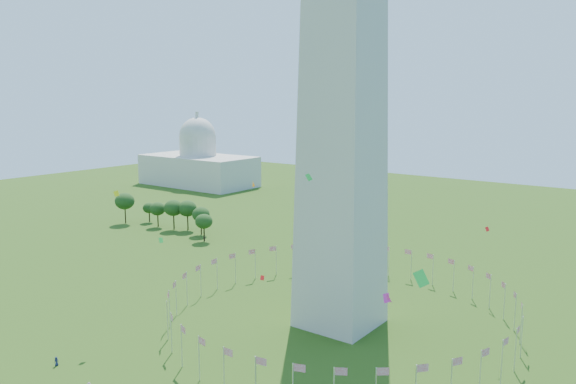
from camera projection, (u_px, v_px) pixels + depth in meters
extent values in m
cylinder|color=silver|center=(515.00, 350.00, 109.30)|extent=(0.24, 0.24, 9.00)
cylinder|color=silver|center=(522.00, 337.00, 115.15)|extent=(0.24, 0.24, 9.00)
cylinder|color=silver|center=(521.00, 325.00, 121.54)|extent=(0.24, 0.24, 9.00)
cylinder|color=silver|center=(515.00, 313.00, 128.27)|extent=(0.24, 0.24, 9.00)
cylinder|color=silver|center=(504.00, 302.00, 135.14)|extent=(0.24, 0.24, 9.00)
cylinder|color=silver|center=(490.00, 292.00, 141.95)|extent=(0.24, 0.24, 9.00)
cylinder|color=silver|center=(473.00, 283.00, 148.47)|extent=(0.24, 0.24, 9.00)
cylinder|color=silver|center=(454.00, 276.00, 154.52)|extent=(0.24, 0.24, 9.00)
cylinder|color=silver|center=(433.00, 270.00, 159.91)|extent=(0.24, 0.24, 9.00)
cylinder|color=silver|center=(411.00, 265.00, 164.48)|extent=(0.24, 0.24, 9.00)
cylinder|color=silver|center=(389.00, 261.00, 168.09)|extent=(0.24, 0.24, 9.00)
cylinder|color=silver|center=(366.00, 259.00, 170.62)|extent=(0.24, 0.24, 9.00)
cylinder|color=silver|center=(343.00, 258.00, 172.01)|extent=(0.24, 0.24, 9.00)
cylinder|color=silver|center=(320.00, 257.00, 172.21)|extent=(0.24, 0.24, 9.00)
cylinder|color=silver|center=(298.00, 258.00, 171.21)|extent=(0.24, 0.24, 9.00)
cylinder|color=silver|center=(276.00, 260.00, 169.05)|extent=(0.24, 0.24, 9.00)
cylinder|color=silver|center=(255.00, 264.00, 165.79)|extent=(0.24, 0.24, 9.00)
cylinder|color=silver|center=(235.00, 268.00, 161.52)|extent=(0.24, 0.24, 9.00)
cylinder|color=silver|center=(217.00, 274.00, 156.39)|extent=(0.24, 0.24, 9.00)
cylinder|color=silver|center=(201.00, 281.00, 150.53)|extent=(0.24, 0.24, 9.00)
cylinder|color=silver|center=(187.00, 289.00, 144.15)|extent=(0.24, 0.24, 9.00)
cylinder|color=silver|center=(176.00, 298.00, 137.41)|extent=(0.24, 0.24, 9.00)
cylinder|color=silver|center=(169.00, 309.00, 130.54)|extent=(0.24, 0.24, 9.00)
cylinder|color=silver|center=(168.00, 320.00, 123.74)|extent=(0.24, 0.24, 9.00)
cylinder|color=silver|center=(171.00, 333.00, 117.22)|extent=(0.24, 0.24, 9.00)
cylinder|color=silver|center=(182.00, 346.00, 111.17)|extent=(0.24, 0.24, 9.00)
cylinder|color=silver|center=(199.00, 358.00, 105.78)|extent=(0.24, 0.24, 9.00)
cylinder|color=silver|center=(224.00, 370.00, 101.21)|extent=(0.24, 0.24, 9.00)
cylinder|color=silver|center=(256.00, 380.00, 97.60)|extent=(0.24, 0.24, 9.00)
cylinder|color=silver|center=(451.00, 383.00, 96.64)|extent=(0.24, 0.24, 9.00)
cylinder|color=silver|center=(480.00, 374.00, 99.90)|extent=(0.24, 0.24, 9.00)
cylinder|color=silver|center=(502.00, 363.00, 104.17)|extent=(0.24, 0.24, 9.00)
imported|color=#1C2343|center=(56.00, 361.00, 112.29)|extent=(0.68, 0.95, 1.87)
plane|color=#CC2699|center=(389.00, 298.00, 90.88)|extent=(1.48, 1.74, 2.14)
plane|color=green|center=(421.00, 278.00, 57.61)|extent=(1.50, 1.74, 1.81)
plane|color=yellow|center=(116.00, 194.00, 128.19)|extent=(0.59, 1.60, 1.63)
plane|color=orange|center=(253.00, 185.00, 140.22)|extent=(0.79, 1.71, 1.85)
plane|color=red|center=(262.00, 278.00, 135.86)|extent=(1.44, 0.61, 1.31)
plane|color=green|center=(309.00, 177.00, 114.00)|extent=(1.40, 1.39, 1.56)
plane|color=red|center=(487.00, 229.00, 119.14)|extent=(0.39, 1.14, 1.13)
plane|color=#CC2699|center=(386.00, 298.00, 98.22)|extent=(1.76, 0.68, 1.67)
plane|color=green|center=(161.00, 240.00, 169.05)|extent=(1.71, 1.65, 1.55)
ellipsoid|color=#27521B|center=(125.00, 209.00, 237.89)|extent=(8.17, 8.17, 12.76)
ellipsoid|color=#27521B|center=(149.00, 213.00, 240.54)|extent=(5.30, 5.30, 8.28)
ellipsoid|color=#27521B|center=(158.00, 215.00, 231.79)|extent=(6.46, 6.46, 10.09)
ellipsoid|color=#27521B|center=(174.00, 215.00, 226.73)|extent=(7.63, 7.63, 11.93)
ellipsoid|color=#27521B|center=(188.00, 216.00, 225.92)|extent=(7.58, 7.58, 11.84)
ellipsoid|color=#27521B|center=(201.00, 221.00, 218.47)|extent=(6.86, 6.86, 10.72)
ellipsoid|color=#27521B|center=(204.00, 228.00, 208.48)|extent=(6.48, 6.48, 10.13)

